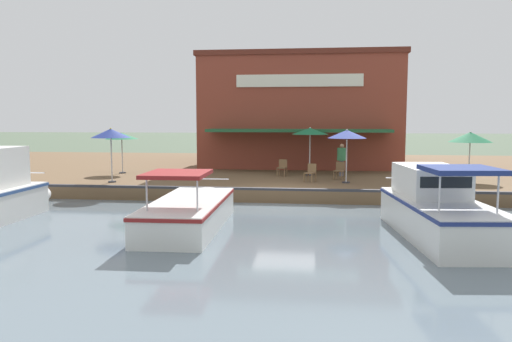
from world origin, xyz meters
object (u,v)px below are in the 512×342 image
at_px(waterfront_restaurant, 301,111).
at_px(patio_umbrella_near_quay_edge, 122,136).
at_px(tree_behind_restaurant, 251,96).
at_px(patio_umbrella_mid_patio_left, 111,133).
at_px(patio_umbrella_far_corner, 310,131).
at_px(motorboat_far_downstream, 193,209).
at_px(person_at_quay_edge, 342,156).
at_px(cafe_chair_back_row_seat, 282,167).
at_px(motorboat_mid_row, 432,207).
at_px(patio_umbrella_back_row, 470,137).
at_px(cafe_chair_far_corner_seat, 340,170).
at_px(patio_umbrella_mid_patio_right, 347,134).
at_px(cafe_chair_facing_river, 311,172).

height_order(waterfront_restaurant, patio_umbrella_near_quay_edge, waterfront_restaurant).
bearing_deg(tree_behind_restaurant, patio_umbrella_near_quay_edge, -22.79).
relative_size(patio_umbrella_mid_patio_left, tree_behind_restaurant, 0.39).
distance_m(patio_umbrella_far_corner, motorboat_far_downstream, 11.14).
bearing_deg(person_at_quay_edge, waterfront_restaurant, -162.68).
distance_m(cafe_chair_back_row_seat, person_at_quay_edge, 3.11).
bearing_deg(person_at_quay_edge, motorboat_mid_row, 11.91).
distance_m(patio_umbrella_back_row, patio_umbrella_mid_patio_left, 16.89).
distance_m(patio_umbrella_near_quay_edge, cafe_chair_back_row_seat, 8.87).
relative_size(patio_umbrella_far_corner, cafe_chair_far_corner_seat, 2.96).
bearing_deg(patio_umbrella_mid_patio_left, tree_behind_restaurant, 165.41).
height_order(cafe_chair_far_corner_seat, motorboat_far_downstream, motorboat_far_downstream).
relative_size(patio_umbrella_far_corner, tree_behind_restaurant, 0.38).
relative_size(cafe_chair_far_corner_seat, tree_behind_restaurant, 0.13).
height_order(patio_umbrella_near_quay_edge, motorboat_mid_row, patio_umbrella_near_quay_edge).
relative_size(patio_umbrella_mid_patio_right, motorboat_far_downstream, 0.36).
relative_size(waterfront_restaurant, person_at_quay_edge, 7.30).
relative_size(patio_umbrella_mid_patio_right, cafe_chair_back_row_seat, 2.91).
xyz_separation_m(cafe_chair_back_row_seat, cafe_chair_far_corner_seat, (1.13, 2.87, 0.00)).
xyz_separation_m(patio_umbrella_far_corner, patio_umbrella_mid_patio_left, (3.99, -9.09, -0.03)).
distance_m(patio_umbrella_far_corner, patio_umbrella_near_quay_edge, 10.13).
bearing_deg(patio_umbrella_mid_patio_left, cafe_chair_back_row_seat, 114.87).
height_order(patio_umbrella_near_quay_edge, cafe_chair_far_corner_seat, patio_umbrella_near_quay_edge).
xyz_separation_m(patio_umbrella_far_corner, cafe_chair_far_corner_seat, (1.55, 1.47, -1.82)).
height_order(patio_umbrella_back_row, cafe_chair_facing_river, patio_umbrella_back_row).
relative_size(cafe_chair_facing_river, motorboat_far_downstream, 0.12).
xyz_separation_m(patio_umbrella_mid_patio_left, person_at_quay_edge, (-3.91, 10.73, -1.22)).
xyz_separation_m(cafe_chair_facing_river, motorboat_far_downstream, (7.53, -3.76, -0.48)).
xyz_separation_m(waterfront_restaurant, person_at_quay_edge, (7.43, 2.32, -2.40)).
relative_size(waterfront_restaurant, patio_umbrella_far_corner, 4.84).
bearing_deg(person_at_quay_edge, patio_umbrella_back_row, 78.13).
bearing_deg(patio_umbrella_near_quay_edge, patio_umbrella_back_row, 86.15).
distance_m(patio_umbrella_mid_patio_right, motorboat_mid_row, 8.17).
xyz_separation_m(patio_umbrella_far_corner, motorboat_far_downstream, (10.26, -3.67, -2.30)).
xyz_separation_m(patio_umbrella_mid_patio_left, cafe_chair_facing_river, (-1.26, 9.18, -1.79)).
distance_m(cafe_chair_far_corner_seat, motorboat_mid_row, 9.34).
height_order(patio_umbrella_mid_patio_right, cafe_chair_facing_river, patio_umbrella_mid_patio_right).
height_order(patio_umbrella_back_row, motorboat_mid_row, patio_umbrella_back_row).
bearing_deg(cafe_chair_facing_river, patio_umbrella_far_corner, -178.13).
bearing_deg(patio_umbrella_back_row, cafe_chair_facing_river, -79.43).
relative_size(cafe_chair_facing_river, cafe_chair_far_corner_seat, 1.00).
bearing_deg(cafe_chair_back_row_seat, patio_umbrella_mid_patio_right, 50.91).
xyz_separation_m(patio_umbrella_near_quay_edge, motorboat_mid_row, (10.45, 13.98, -1.75)).
bearing_deg(patio_umbrella_mid_patio_left, patio_umbrella_near_quay_edge, -164.97).
relative_size(patio_umbrella_mid_patio_left, patio_umbrella_near_quay_edge, 1.13).
distance_m(patio_umbrella_far_corner, cafe_chair_back_row_seat, 2.34).
xyz_separation_m(motorboat_far_downstream, tree_behind_restaurant, (-22.86, -1.10, 4.76)).
xyz_separation_m(patio_umbrella_mid_patio_left, motorboat_mid_row, (6.60, 12.95, -2.01)).
xyz_separation_m(patio_umbrella_back_row, motorboat_far_downstream, (8.93, -11.26, -2.08)).
distance_m(patio_umbrella_back_row, patio_umbrella_mid_patio_right, 6.09).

